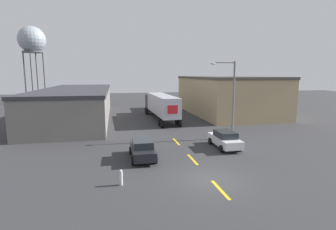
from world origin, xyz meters
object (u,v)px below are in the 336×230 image
object	(u,v)px
semi_truck	(160,104)
water_tower	(32,41)
street_lamp	(231,94)
parked_car_right_near	(225,139)
fire_hydrant	(121,177)
parked_car_left_near	(142,149)

from	to	relation	value
semi_truck	water_tower	bearing A→B (deg)	129.02
semi_truck	street_lamp	distance (m)	14.27
parked_car_right_near	fire_hydrant	bearing A→B (deg)	-145.90
water_tower	parked_car_left_near	bearing A→B (deg)	-66.36
parked_car_right_near	parked_car_left_near	size ratio (longest dim) A/B	1.00
semi_truck	street_lamp	size ratio (longest dim) A/B	1.82
water_tower	street_lamp	distance (m)	51.42
parked_car_left_near	water_tower	size ratio (longest dim) A/B	0.25
parked_car_left_near	semi_truck	bearing A→B (deg)	75.74
water_tower	street_lamp	world-z (taller)	water_tower
semi_truck	parked_car_left_near	xyz separation A→B (m)	(-4.55, -17.90, -1.44)
parked_car_right_near	parked_car_left_near	xyz separation A→B (m)	(-7.70, -1.65, 0.00)
street_lamp	fire_hydrant	size ratio (longest dim) A/B	8.10
parked_car_left_near	water_tower	bearing A→B (deg)	113.64
parked_car_right_near	street_lamp	distance (m)	5.27
street_lamp	fire_hydrant	bearing A→B (deg)	-140.03
semi_truck	street_lamp	bearing A→B (deg)	-71.53
parked_car_right_near	parked_car_left_near	bearing A→B (deg)	-167.88
water_tower	street_lamp	xyz separation A→B (m)	(29.59, -40.97, -9.52)
semi_truck	street_lamp	xyz separation A→B (m)	(5.02, -13.15, 2.39)
street_lamp	semi_truck	bearing A→B (deg)	110.89
parked_car_left_near	parked_car_right_near	bearing A→B (deg)	12.12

